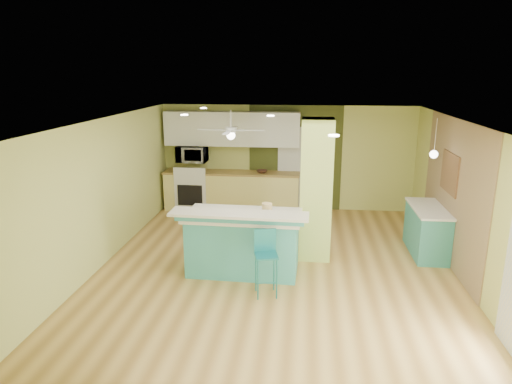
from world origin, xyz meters
TOP-DOWN VIEW (x-y plane):
  - floor at (0.00, 0.00)m, footprint 6.00×7.00m
  - ceiling at (0.00, 0.00)m, footprint 6.00×7.00m
  - wall_back at (0.00, 3.50)m, footprint 6.00×0.01m
  - wall_front at (0.00, -3.50)m, footprint 6.00×0.01m
  - wall_left at (-3.00, 0.00)m, footprint 0.01×7.00m
  - wall_right at (3.00, 0.00)m, footprint 0.01×7.00m
  - wood_panel at (2.99, 0.60)m, footprint 0.02×3.40m
  - olive_accent at (0.20, 3.49)m, footprint 2.20×0.02m
  - interior_door at (0.20, 3.46)m, footprint 0.82×0.05m
  - column at (0.65, 0.50)m, footprint 0.55×0.55m
  - kitchen_run at (-1.30, 3.20)m, footprint 3.25×0.63m
  - stove at (-2.25, 3.19)m, footprint 0.76×0.66m
  - upper_cabinets at (-1.30, 3.32)m, footprint 3.20×0.34m
  - microwave at (-2.25, 3.20)m, footprint 0.70×0.48m
  - ceiling_fan at (-1.10, 2.00)m, footprint 1.41×1.41m
  - pendant_lamp at (2.65, 0.75)m, footprint 0.14×0.14m
  - wall_decor at (2.96, 0.80)m, footprint 0.03×0.90m
  - peninsula at (-0.54, -0.26)m, footprint 2.17×1.20m
  - bar_stool at (-0.10, -1.01)m, footprint 0.39×0.39m
  - side_counter at (2.70, 0.89)m, footprint 0.58×1.37m
  - fruit_bowl at (-0.56, 3.17)m, footprint 0.27×0.27m
  - canister at (-0.16, -0.14)m, footprint 0.17×0.17m

SIDE VIEW (x-z plane):
  - floor at x=0.00m, z-range -0.01..0.00m
  - side_counter at x=2.70m, z-range 0.00..0.88m
  - stove at x=-2.25m, z-range -0.08..1.00m
  - kitchen_run at x=-1.30m, z-range 0.00..0.94m
  - peninsula at x=-0.54m, z-range -0.04..1.11m
  - bar_stool at x=-0.10m, z-range 0.17..1.17m
  - fruit_bowl at x=-0.56m, z-range 0.94..1.01m
  - interior_door at x=0.20m, z-range 0.00..2.00m
  - canister at x=-0.16m, z-range 1.00..1.17m
  - wall_back at x=0.00m, z-range 0.00..2.50m
  - wall_front at x=0.00m, z-range 0.00..2.50m
  - wall_left at x=-3.00m, z-range 0.00..2.50m
  - wall_right at x=3.00m, z-range 0.00..2.50m
  - wood_panel at x=2.99m, z-range 0.00..2.50m
  - olive_accent at x=0.20m, z-range 0.00..2.50m
  - column at x=0.65m, z-range 0.00..2.50m
  - microwave at x=-2.25m, z-range 1.16..1.55m
  - wall_decor at x=2.96m, z-range 1.20..1.90m
  - pendant_lamp at x=2.65m, z-range 1.54..2.23m
  - upper_cabinets at x=-1.30m, z-range 1.55..2.35m
  - ceiling_fan at x=-1.10m, z-range 1.77..2.38m
  - ceiling at x=0.00m, z-range 2.50..2.51m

